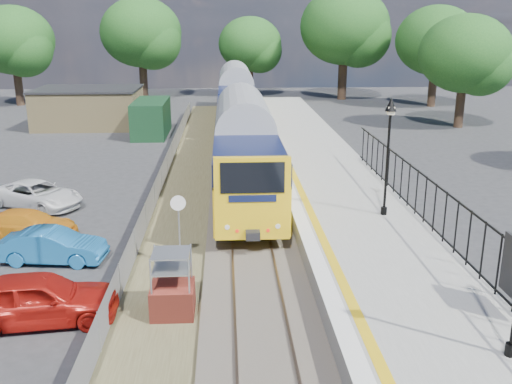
{
  "coord_description": "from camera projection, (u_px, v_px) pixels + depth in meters",
  "views": [
    {
      "loc": [
        -0.89,
        -15.07,
        8.19
      ],
      "look_at": [
        0.22,
        5.67,
        2.0
      ],
      "focal_mm": 40.0,
      "sensor_mm": 36.0,
      "label": 1
    }
  ],
  "objects": [
    {
      "name": "track_bed",
      "position": [
        236.0,
        207.0,
        26.01
      ],
      "size": [
        5.9,
        80.0,
        0.29
      ],
      "color": "#473F38",
      "rests_on": "ground"
    },
    {
      "name": "outbuilding",
      "position": [
        101.0,
        109.0,
        45.68
      ],
      "size": [
        10.8,
        10.1,
        3.12
      ],
      "color": "tan",
      "rests_on": "ground"
    },
    {
      "name": "tree_line",
      "position": [
        248.0,
        40.0,
        55.18
      ],
      "size": [
        56.8,
        43.8,
        11.88
      ],
      "color": "#332319",
      "rests_on": "ground"
    },
    {
      "name": "platform",
      "position": [
        345.0,
        210.0,
        24.54
      ],
      "size": [
        5.0,
        70.0,
        0.9
      ],
      "primitive_type": "cube",
      "color": "gray",
      "rests_on": "ground"
    },
    {
      "name": "platform_edge",
      "position": [
        298.0,
        200.0,
        24.31
      ],
      "size": [
        0.9,
        70.0,
        0.01
      ],
      "color": "silver",
      "rests_on": "platform"
    },
    {
      "name": "car_white",
      "position": [
        37.0,
        195.0,
        26.13
      ],
      "size": [
        4.8,
        3.91,
        1.22
      ],
      "primitive_type": "imported",
      "rotation": [
        0.0,
        0.0,
        1.06
      ],
      "color": "silver",
      "rests_on": "ground"
    },
    {
      "name": "victorian_lamp_north",
      "position": [
        389.0,
        129.0,
        21.59
      ],
      "size": [
        0.44,
        0.44,
        4.6
      ],
      "color": "black",
      "rests_on": "platform"
    },
    {
      "name": "car_blue",
      "position": [
        53.0,
        246.0,
        20.13
      ],
      "size": [
        3.81,
        1.69,
        1.21
      ],
      "primitive_type": "imported",
      "rotation": [
        0.0,
        0.0,
        1.46
      ],
      "color": "#1B66A7",
      "rests_on": "ground"
    },
    {
      "name": "ground",
      "position": [
        259.0,
        312.0,
        16.8
      ],
      "size": [
        120.0,
        120.0,
        0.0
      ],
      "primitive_type": "plane",
      "color": "#2D2D30",
      "rests_on": "ground"
    },
    {
      "name": "palisade_fence",
      "position": [
        453.0,
        224.0,
        18.75
      ],
      "size": [
        0.12,
        26.0,
        2.0
      ],
      "color": "black",
      "rests_on": "platform"
    },
    {
      "name": "car_yellow",
      "position": [
        29.0,
        224.0,
        22.45
      ],
      "size": [
        3.95,
        1.99,
        1.1
      ],
      "primitive_type": "imported",
      "rotation": [
        0.0,
        0.0,
        1.45
      ],
      "color": "orange",
      "rests_on": "ground"
    },
    {
      "name": "brick_plinth",
      "position": [
        172.0,
        285.0,
        16.35
      ],
      "size": [
        1.24,
        1.24,
        2.0
      ],
      "rotation": [
        0.0,
        0.0,
        -0.0
      ],
      "color": "maroon",
      "rests_on": "ground"
    },
    {
      "name": "train",
      "position": [
        239.0,
        110.0,
        39.5
      ],
      "size": [
        2.82,
        40.83,
        3.51
      ],
      "color": "yellow",
      "rests_on": "ground"
    },
    {
      "name": "speed_sign",
      "position": [
        179.0,
        219.0,
        19.38
      ],
      "size": [
        0.52,
        0.14,
        2.61
      ],
      "rotation": [
        0.0,
        0.0,
        0.17
      ],
      "color": "#999EA3",
      "rests_on": "ground"
    },
    {
      "name": "wire_fence",
      "position": [
        159.0,
        184.0,
        27.9
      ],
      "size": [
        0.06,
        52.0,
        1.2
      ],
      "color": "#999EA3",
      "rests_on": "ground"
    },
    {
      "name": "car_red",
      "position": [
        39.0,
        299.0,
        16.0
      ],
      "size": [
        4.56,
        2.25,
        1.49
      ],
      "primitive_type": "imported",
      "rotation": [
        0.0,
        0.0,
        1.68
      ],
      "color": "#AC160F",
      "rests_on": "ground"
    }
  ]
}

